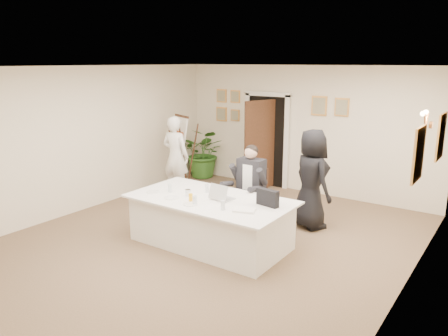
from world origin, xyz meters
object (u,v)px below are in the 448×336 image
at_px(standing_man, 176,156).
at_px(standing_woman, 312,179).
at_px(conference_table, 211,221).
at_px(seated_man, 250,186).
at_px(laptop_bag, 268,198).
at_px(oj_glass, 191,198).
at_px(paper_stack, 244,210).
at_px(potted_palm, 205,153).
at_px(steel_jug, 188,193).
at_px(flip_chart, 184,155).
at_px(laptop, 223,190).

relative_size(standing_man, standing_woman, 1.00).
height_order(conference_table, seated_man, seated_man).
relative_size(laptop_bag, oj_glass, 2.79).
relative_size(standing_man, paper_stack, 5.67).
bearing_deg(potted_palm, laptop_bag, -41.17).
bearing_deg(steel_jug, standing_man, 135.30).
bearing_deg(flip_chart, laptop_bag, -31.48).
relative_size(conference_table, seated_man, 1.74).
height_order(conference_table, steel_jug, steel_jug).
bearing_deg(laptop_bag, standing_woman, 96.15).
bearing_deg(laptop_bag, seated_man, 143.71).
relative_size(seated_man, paper_stack, 4.83).
bearing_deg(steel_jug, seated_man, 68.37).
xyz_separation_m(standing_man, potted_palm, (-0.44, 1.60, -0.25)).
bearing_deg(paper_stack, standing_woman, 82.89).
relative_size(seated_man, steel_jug, 13.58).
relative_size(laptop, steel_jug, 3.26).
relative_size(standing_man, laptop_bag, 4.83).
height_order(laptop, paper_stack, laptop).
xyz_separation_m(potted_palm, laptop_bag, (3.55, -3.10, 0.27)).
height_order(conference_table, standing_man, standing_man).
distance_m(conference_table, standing_man, 2.81).
bearing_deg(flip_chart, oj_glass, -48.19).
xyz_separation_m(laptop, paper_stack, (0.59, -0.29, -0.12)).
height_order(conference_table, laptop_bag, laptop_bag).
bearing_deg(laptop_bag, flip_chart, 157.59).
bearing_deg(conference_table, potted_palm, 128.56).
xyz_separation_m(standing_woman, laptop_bag, (-0.07, -1.43, 0.02)).
distance_m(standing_woman, potted_palm, 4.00).
relative_size(potted_palm, paper_stack, 4.08).
bearing_deg(flip_chart, paper_stack, -37.49).
xyz_separation_m(seated_man, laptop_bag, (0.83, -0.84, 0.16)).
height_order(potted_palm, paper_stack, potted_palm).
bearing_deg(laptop_bag, potted_palm, 147.90).
distance_m(laptop, oj_glass, 0.52).
xyz_separation_m(seated_man, paper_stack, (0.67, -1.24, 0.04)).
bearing_deg(steel_jug, laptop_bag, 13.43).
distance_m(flip_chart, laptop_bag, 3.94).
relative_size(paper_stack, oj_glass, 2.38).
relative_size(laptop, laptop_bag, 0.99).
bearing_deg(conference_table, standing_man, 142.24).
relative_size(conference_table, laptop_bag, 7.16).
distance_m(standing_man, laptop, 2.86).
relative_size(seated_man, laptop, 4.16).
height_order(laptop, steel_jug, laptop).
bearing_deg(laptop_bag, oj_glass, -145.12).
relative_size(standing_woman, paper_stack, 5.69).
bearing_deg(seated_man, oj_glass, -111.86).
height_order(standing_man, laptop, standing_man).
bearing_deg(standing_woman, potted_palm, 8.37).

